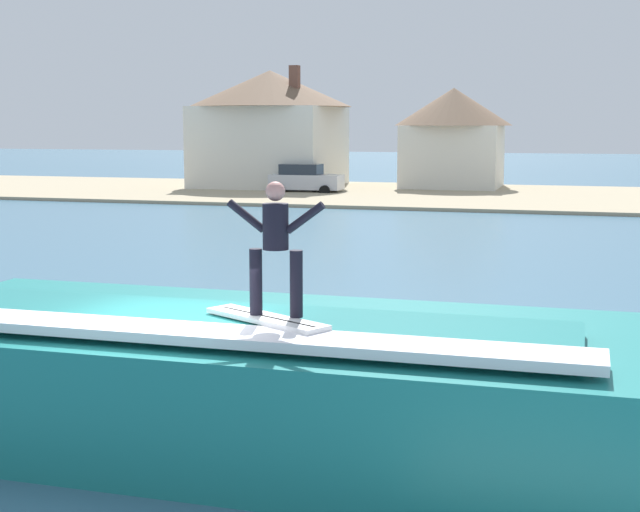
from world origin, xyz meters
name	(u,v)px	position (x,y,z in m)	size (l,w,h in m)	color
ground_plane	(171,454)	(0.00, 0.00, 0.00)	(260.00, 260.00, 0.00)	#3D6782
wave_crest	(247,379)	(0.79, 0.73, 0.87)	(10.20, 4.29, 1.85)	#1C7B77
surfboard	(266,319)	(1.33, 0.02, 1.88)	(1.84, 1.25, 0.06)	white
surfer	(276,241)	(1.44, 0.08, 2.85)	(1.27, 0.32, 1.67)	black
shoreline_bank	(498,196)	(0.00, 43.74, 0.09)	(120.00, 18.91, 0.18)	tan
car_near_shore	(305,179)	(-11.65, 43.08, 0.95)	(4.41, 2.06, 1.86)	silver
house_with_chimney	(270,124)	(-15.43, 47.40, 4.31)	(10.87, 10.87, 8.02)	silver
house_small_cottage	(453,133)	(-3.54, 49.63, 3.68)	(7.64, 7.64, 6.63)	silver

